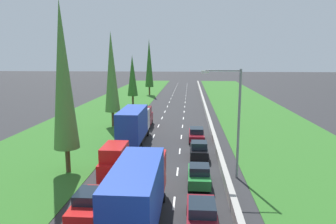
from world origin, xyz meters
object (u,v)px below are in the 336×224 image
object	(u,v)px
poplar_tree_fifth	(149,63)
street_light_mast	(235,116)
poplar_tree_second	(63,76)
green_hatchback_right_lane	(199,175)
blue_box_truck_centre_lane	(139,194)
blue_box_truck_left_lane	(134,125)
maroon_sedan_right_lane	(202,215)
red_sedan_left_lane	(90,203)
maroon_sedan_right_lane_fifth	(196,134)
black_hatchback_right_lane	(199,150)
poplar_tree_fourth	(132,76)
red_van_left_lane_third	(115,161)
maroon_van_left_lane	(144,117)
poplar_tree_third	(112,72)

from	to	relation	value
poplar_tree_fifth	street_light_mast	bearing A→B (deg)	-75.68
poplar_tree_second	street_light_mast	bearing A→B (deg)	-0.84
green_hatchback_right_lane	blue_box_truck_centre_lane	bearing A→B (deg)	-118.98
blue_box_truck_left_lane	blue_box_truck_centre_lane	world-z (taller)	same
maroon_sedan_right_lane	red_sedan_left_lane	size ratio (longest dim) A/B	1.00
street_light_mast	maroon_sedan_right_lane_fifth	bearing A→B (deg)	103.93
blue_box_truck_left_lane	black_hatchback_right_lane	bearing A→B (deg)	-33.03
poplar_tree_second	poplar_tree_fourth	distance (m)	36.34
street_light_mast	maroon_sedan_right_lane	bearing A→B (deg)	-109.65
red_van_left_lane_third	blue_box_truck_centre_lane	bearing A→B (deg)	-67.38
street_light_mast	poplar_tree_second	bearing A→B (deg)	179.16
red_sedan_left_lane	blue_box_truck_centre_lane	size ratio (longest dim) A/B	0.48
green_hatchback_right_lane	poplar_tree_second	distance (m)	13.69
red_sedan_left_lane	blue_box_truck_centre_lane	xyz separation A→B (m)	(3.40, -1.45, 1.37)
maroon_sedan_right_lane	blue_box_truck_centre_lane	distance (m)	3.90
black_hatchback_right_lane	maroon_sedan_right_lane_fifth	xyz separation A→B (m)	(-0.12, 6.30, -0.02)
red_sedan_left_lane	maroon_van_left_lane	xyz separation A→B (m)	(-0.22, 25.53, 0.59)
poplar_tree_second	red_sedan_left_lane	bearing A→B (deg)	-59.34
black_hatchback_right_lane	blue_box_truck_left_lane	size ratio (longest dim) A/B	0.41
poplar_tree_third	poplar_tree_fifth	size ratio (longest dim) A/B	0.94
maroon_sedan_right_lane_fifth	blue_box_truck_centre_lane	bearing A→B (deg)	-100.69
red_van_left_lane_third	street_light_mast	world-z (taller)	street_light_mast
red_van_left_lane_third	maroon_sedan_right_lane_fifth	distance (m)	13.69
poplar_tree_fifth	blue_box_truck_centre_lane	bearing A→B (deg)	-83.16
poplar_tree_third	poplar_tree_fourth	xyz separation A→B (m)	(-0.43, 18.18, -1.61)
maroon_van_left_lane	poplar_tree_third	xyz separation A→B (m)	(-4.52, -0.30, 6.38)
black_hatchback_right_lane	blue_box_truck_centre_lane	size ratio (longest dim) A/B	0.41
green_hatchback_right_lane	maroon_van_left_lane	bearing A→B (deg)	109.58
maroon_sedan_right_lane_fifth	blue_box_truck_centre_lane	xyz separation A→B (m)	(-3.70, -19.60, 1.37)
poplar_tree_fifth	street_light_mast	distance (m)	57.19
maroon_van_left_lane	red_sedan_left_lane	bearing A→B (deg)	-89.51
maroon_sedan_right_lane	poplar_tree_second	world-z (taller)	poplar_tree_second
maroon_sedan_right_lane	red_van_left_lane_third	distance (m)	10.14
blue_box_truck_centre_lane	poplar_tree_second	bearing A→B (deg)	131.61
red_van_left_lane_third	green_hatchback_right_lane	xyz separation A→B (m)	(6.90, -1.25, -0.56)
green_hatchback_right_lane	poplar_tree_third	world-z (taller)	poplar_tree_third
blue_box_truck_left_lane	maroon_van_left_lane	world-z (taller)	blue_box_truck_left_lane
poplar_tree_second	black_hatchback_right_lane	bearing A→B (deg)	22.31
red_van_left_lane_third	blue_box_truck_centre_lane	size ratio (longest dim) A/B	0.52
red_sedan_left_lane	poplar_tree_third	distance (m)	26.60
blue_box_truck_left_lane	poplar_tree_third	xyz separation A→B (m)	(-4.62, 8.61, 5.59)
red_van_left_lane_third	maroon_sedan_right_lane	bearing A→B (deg)	-47.09
red_sedan_left_lane	poplar_tree_third	size ratio (longest dim) A/B	0.33
green_hatchback_right_lane	poplar_tree_fifth	bearing A→B (deg)	101.17
red_van_left_lane_third	poplar_tree_second	bearing A→B (deg)	169.95
maroon_sedan_right_lane_fifth	blue_box_truck_left_lane	world-z (taller)	blue_box_truck_left_lane
poplar_tree_fifth	poplar_tree_fourth	bearing A→B (deg)	-92.78
green_hatchback_right_lane	blue_box_truck_left_lane	distance (m)	13.60
blue_box_truck_centre_lane	maroon_sedan_right_lane_fifth	bearing A→B (deg)	79.31
maroon_sedan_right_lane_fifth	green_hatchback_right_lane	bearing A→B (deg)	-90.25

